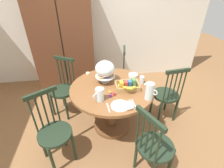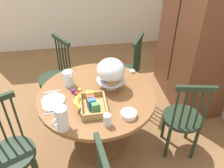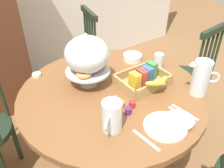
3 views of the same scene
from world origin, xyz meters
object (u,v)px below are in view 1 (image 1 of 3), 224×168
at_px(windsor_chair_near_window, 116,75).
at_px(milk_pitcher, 149,92).
at_px(windsor_chair_facing_door, 54,132).
at_px(windsor_chair_far_side, 154,147).
at_px(windsor_chair_host_seat, 166,95).
at_px(butter_dish, 88,73).
at_px(wooden_armoire, 64,41).
at_px(dining_table, 112,100).
at_px(drinking_glass, 142,80).
at_px(cereal_basket, 128,86).
at_px(china_plate_small, 128,105).
at_px(cereal_bowl, 133,76).
at_px(orange_juice_pitcher, 100,95).
at_px(pastry_stand_with_dome, 105,70).
at_px(china_plate_large, 120,106).

distance_m(windsor_chair_near_window, milk_pitcher, 1.25).
height_order(windsor_chair_facing_door, windsor_chair_far_side, same).
relative_size(windsor_chair_host_seat, butter_dish, 16.25).
bearing_deg(wooden_armoire, dining_table, -61.00).
bearing_deg(windsor_chair_facing_door, dining_table, 30.51).
bearing_deg(dining_table, drinking_glass, 5.44).
xyz_separation_m(dining_table, windsor_chair_near_window, (0.20, 0.85, -0.06)).
bearing_deg(windsor_chair_far_side, cereal_basket, 101.26).
relative_size(china_plate_small, cereal_bowl, 1.07).
relative_size(cereal_basket, cereal_bowl, 2.26).
bearing_deg(wooden_armoire, milk_pitcher, -55.15).
bearing_deg(drinking_glass, windsor_chair_near_window, 105.74).
relative_size(windsor_chair_far_side, windsor_chair_host_seat, 1.00).
bearing_deg(windsor_chair_near_window, china_plate_small, -93.25).
distance_m(windsor_chair_near_window, orange_juice_pitcher, 1.24).
bearing_deg(china_plate_small, wooden_armoire, 116.18).
bearing_deg(windsor_chair_facing_door, wooden_armoire, 89.63).
xyz_separation_m(dining_table, cereal_bowl, (0.35, 0.24, 0.25)).
bearing_deg(windsor_chair_host_seat, pastry_stand_with_dome, 175.75).
relative_size(windsor_chair_far_side, cereal_basket, 3.09).
bearing_deg(windsor_chair_near_window, dining_table, -103.18).
height_order(windsor_chair_host_seat, pastry_stand_with_dome, pastry_stand_with_dome).
relative_size(wooden_armoire, cereal_basket, 6.20).
relative_size(windsor_chair_near_window, milk_pitcher, 4.44).
xyz_separation_m(windsor_chair_far_side, milk_pitcher, (0.07, 0.49, 0.39)).
bearing_deg(windsor_chair_host_seat, milk_pitcher, -139.08).
relative_size(wooden_armoire, butter_dish, 32.67).
bearing_deg(windsor_chair_far_side, butter_dish, 118.44).
bearing_deg(windsor_chair_host_seat, butter_dish, 163.78).
height_order(wooden_armoire, pastry_stand_with_dome, wooden_armoire).
xyz_separation_m(dining_table, butter_dish, (-0.32, 0.43, 0.23)).
bearing_deg(dining_table, butter_dish, 126.91).
xyz_separation_m(windsor_chair_near_window, windsor_chair_facing_door, (-0.95, -1.30, 0.00)).
distance_m(china_plate_large, china_plate_small, 0.09).
relative_size(milk_pitcher, cereal_bowl, 1.57).
bearing_deg(butter_dish, dining_table, -53.09).
relative_size(dining_table, orange_juice_pitcher, 6.90).
bearing_deg(cereal_bowl, windsor_chair_facing_door, -148.41).
bearing_deg(windsor_chair_far_side, china_plate_large, 128.21).
xyz_separation_m(windsor_chair_host_seat, cereal_bowl, (-0.52, 0.16, 0.31)).
bearing_deg(pastry_stand_with_dome, china_plate_small, -70.60).
bearing_deg(cereal_basket, windsor_chair_far_side, -78.74).
relative_size(dining_table, china_plate_large, 5.23).
bearing_deg(butter_dish, pastry_stand_with_dome, -48.62).
relative_size(orange_juice_pitcher, butter_dish, 2.78).
bearing_deg(cereal_basket, orange_juice_pitcher, -153.48).
bearing_deg(cereal_bowl, china_plate_small, -108.84).
height_order(wooden_armoire, dining_table, wooden_armoire).
xyz_separation_m(cereal_basket, cereal_bowl, (0.15, 0.31, -0.02)).
distance_m(cereal_basket, cereal_bowl, 0.35).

